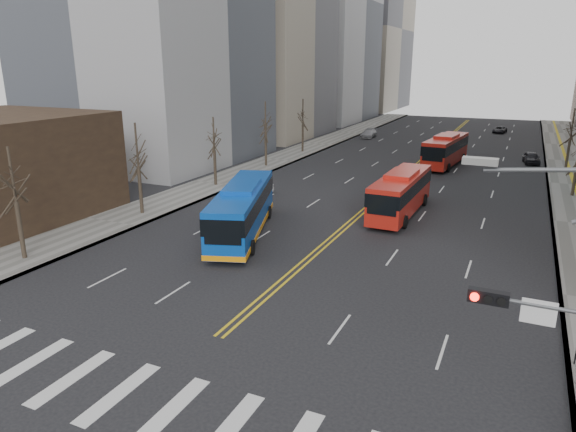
{
  "coord_description": "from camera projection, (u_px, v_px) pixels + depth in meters",
  "views": [
    {
      "loc": [
        11.38,
        -12.24,
        11.79
      ],
      "look_at": [
        0.69,
        10.97,
        4.14
      ],
      "focal_mm": 32.0,
      "sensor_mm": 36.0,
      "label": 1
    }
  ],
  "objects": [
    {
      "name": "centerline",
      "position": [
        425.0,
        157.0,
        66.45
      ],
      "size": [
        0.55,
        100.0,
        0.01
      ],
      "color": "gold",
      "rests_on": "ground"
    },
    {
      "name": "ground",
      "position": [
        144.0,
        402.0,
        18.59
      ],
      "size": [
        220.0,
        220.0,
        0.0
      ],
      "primitive_type": "plane",
      "color": "black"
    },
    {
      "name": "car_white",
      "position": [
        259.0,
        191.0,
        46.56
      ],
      "size": [
        1.66,
        4.01,
        1.29
      ],
      "primitive_type": "imported",
      "rotation": [
        0.0,
        0.0,
        0.08
      ],
      "color": "white",
      "rests_on": "ground"
    },
    {
      "name": "sidewalk_left",
      "position": [
        277.0,
        160.0,
        64.34
      ],
      "size": [
        5.0,
        130.0,
        0.15
      ],
      "primitive_type": "cube",
      "color": "slate",
      "rests_on": "ground"
    },
    {
      "name": "red_bus_far",
      "position": [
        446.0,
        148.0,
        60.71
      ],
      "size": [
        3.82,
        11.85,
        3.68
      ],
      "color": "red",
      "rests_on": "ground"
    },
    {
      "name": "red_bus_near",
      "position": [
        401.0,
        191.0,
        41.02
      ],
      "size": [
        2.97,
        11.1,
        3.51
      ],
      "color": "red",
      "rests_on": "ground"
    },
    {
      "name": "crosswalk",
      "position": [
        144.0,
        401.0,
        18.59
      ],
      "size": [
        26.7,
        4.0,
        0.01
      ],
      "color": "silver",
      "rests_on": "ground"
    },
    {
      "name": "car_dark_mid",
      "position": [
        531.0,
        158.0,
        62.31
      ],
      "size": [
        2.25,
        4.34,
        1.41
      ],
      "primitive_type": "imported",
      "rotation": [
        0.0,
        0.0,
        0.15
      ],
      "color": "black",
      "rests_on": "ground"
    },
    {
      "name": "street_trees",
      "position": [
        316.0,
        136.0,
        50.14
      ],
      "size": [
        35.2,
        47.2,
        7.6
      ],
      "color": "#30251D",
      "rests_on": "ground"
    },
    {
      "name": "car_silver",
      "position": [
        369.0,
        133.0,
        83.97
      ],
      "size": [
        2.08,
        4.78,
        1.37
      ],
      "primitive_type": "imported",
      "rotation": [
        0.0,
        0.0,
        0.03
      ],
      "color": "#9F9FA4",
      "rests_on": "ground"
    },
    {
      "name": "blue_bus",
      "position": [
        242.0,
        208.0,
        36.22
      ],
      "size": [
        6.67,
        12.85,
        3.67
      ],
      "color": "#0C4AB7",
      "rests_on": "ground"
    },
    {
      "name": "car_dark_far",
      "position": [
        500.0,
        130.0,
        89.45
      ],
      "size": [
        2.41,
        4.22,
        1.11
      ],
      "primitive_type": "imported",
      "rotation": [
        0.0,
        0.0,
        -0.15
      ],
      "color": "black",
      "rests_on": "ground"
    }
  ]
}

